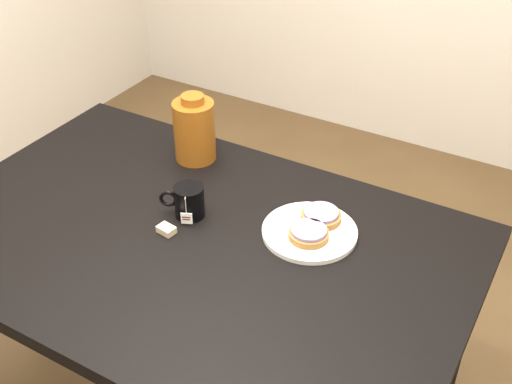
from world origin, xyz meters
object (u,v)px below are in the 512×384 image
plate (310,231)px  table (193,261)px  mug (189,201)px  teabag_pouch (166,230)px  bagel_back (321,216)px  bagel_front (309,233)px  bagel_package (194,130)px

plate → table: bearing=-147.9°
mug → table: bearing=-76.5°
teabag_pouch → bagel_back: bearing=35.3°
bagel_front → mug: size_ratio=1.06×
bagel_front → teabag_pouch: size_ratio=3.02×
teabag_pouch → bagel_package: (-0.14, 0.34, 0.09)m
mug → bagel_front: bearing=-14.1°
bagel_back → mug: size_ratio=1.01×
bagel_front → mug: (-0.32, -0.06, 0.02)m
plate → mug: 0.33m
mug → teabag_pouch: 0.10m
table → bagel_package: 0.42m
bagel_back → mug: mug is taller
bagel_back → teabag_pouch: 0.40m
plate → bagel_front: bearing=-70.2°
teabag_pouch → plate: bearing=29.0°
plate → bagel_back: bagel_back is taller
teabag_pouch → bagel_package: 0.38m
bagel_package → bagel_back: bearing=-12.9°
table → bagel_front: bearing=26.3°
bagel_back → teabag_pouch: bearing=-144.7°
table → bagel_package: (-0.20, 0.32, 0.18)m
table → bagel_back: size_ratio=10.78×
bagel_front → bagel_package: bearing=158.1°
bagel_front → bagel_package: size_ratio=0.65×
plate → mug: mug is taller
bagel_front → teabag_pouch: 0.36m
teabag_pouch → bagel_package: bagel_package is taller
mug → teabag_pouch: (-0.01, -0.09, -0.04)m
table → mug: (-0.06, 0.07, 0.13)m
bagel_front → bagel_back: bearing=93.1°
bagel_front → table: bearing=-153.7°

